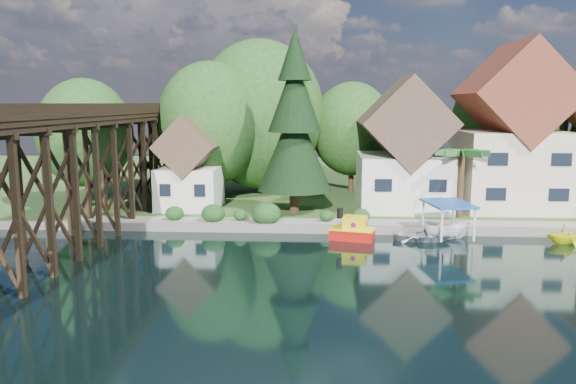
{
  "coord_description": "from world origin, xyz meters",
  "views": [
    {
      "loc": [
        0.14,
        -31.63,
        9.33
      ],
      "look_at": [
        -2.18,
        6.0,
        3.32
      ],
      "focal_mm": 35.0,
      "sensor_mm": 36.0,
      "label": 1
    }
  ],
  "objects_px": {
    "palm_tree": "(462,155)",
    "boat_yellow": "(566,233)",
    "tugboat": "(353,230)",
    "shed": "(189,169)",
    "boat_canopy": "(448,223)",
    "house_center": "(512,138)",
    "boat_white_a": "(422,235)",
    "trestle_bridge": "(83,162)",
    "conifer": "(295,125)",
    "house_left": "(404,153)"
  },
  "relations": [
    {
      "from": "trestle_bridge",
      "to": "boat_white_a",
      "type": "xyz_separation_m",
      "value": [
        22.98,
        1.18,
        -4.95
      ]
    },
    {
      "from": "conifer",
      "to": "boat_yellow",
      "type": "height_order",
      "value": "conifer"
    },
    {
      "from": "house_center",
      "to": "boat_white_a",
      "type": "relative_size",
      "value": 3.6
    },
    {
      "from": "trestle_bridge",
      "to": "house_center",
      "type": "bearing_deg",
      "value": 19.49
    },
    {
      "from": "tugboat",
      "to": "house_left",
      "type": "bearing_deg",
      "value": 64.19
    },
    {
      "from": "house_left",
      "to": "palm_tree",
      "type": "xyz_separation_m",
      "value": [
        3.79,
        -4.13,
        0.28
      ]
    },
    {
      "from": "boat_yellow",
      "to": "tugboat",
      "type": "bearing_deg",
      "value": 79.83
    },
    {
      "from": "trestle_bridge",
      "to": "house_center",
      "type": "distance_m",
      "value": 33.96
    },
    {
      "from": "trestle_bridge",
      "to": "boat_canopy",
      "type": "height_order",
      "value": "trestle_bridge"
    },
    {
      "from": "boat_yellow",
      "to": "house_left",
      "type": "bearing_deg",
      "value": 34.2
    },
    {
      "from": "palm_tree",
      "to": "tugboat",
      "type": "bearing_deg",
      "value": -146.49
    },
    {
      "from": "boat_canopy",
      "to": "trestle_bridge",
      "type": "bearing_deg",
      "value": -176.15
    },
    {
      "from": "boat_yellow",
      "to": "house_center",
      "type": "bearing_deg",
      "value": -6.78
    },
    {
      "from": "house_left",
      "to": "tugboat",
      "type": "bearing_deg",
      "value": -115.81
    },
    {
      "from": "shed",
      "to": "conifer",
      "type": "height_order",
      "value": "conifer"
    },
    {
      "from": "palm_tree",
      "to": "boat_yellow",
      "type": "xyz_separation_m",
      "value": [
        5.69,
        -5.82,
        -4.7
      ]
    },
    {
      "from": "house_left",
      "to": "palm_tree",
      "type": "distance_m",
      "value": 5.61
    },
    {
      "from": "house_left",
      "to": "shed",
      "type": "relative_size",
      "value": 1.4
    },
    {
      "from": "trestle_bridge",
      "to": "house_center",
      "type": "relative_size",
      "value": 3.18
    },
    {
      "from": "house_center",
      "to": "boat_canopy",
      "type": "height_order",
      "value": "house_center"
    },
    {
      "from": "house_center",
      "to": "palm_tree",
      "type": "height_order",
      "value": "house_center"
    },
    {
      "from": "palm_tree",
      "to": "boat_yellow",
      "type": "distance_m",
      "value": 9.4
    },
    {
      "from": "boat_white_a",
      "to": "boat_canopy",
      "type": "height_order",
      "value": "boat_canopy"
    },
    {
      "from": "shed",
      "to": "boat_canopy",
      "type": "xyz_separation_m",
      "value": [
        19.81,
        -7.66,
        -2.72
      ]
    },
    {
      "from": "palm_tree",
      "to": "boat_yellow",
      "type": "height_order",
      "value": "palm_tree"
    },
    {
      "from": "conifer",
      "to": "boat_white_a",
      "type": "xyz_separation_m",
      "value": [
        9.09,
        -7.13,
        -7.14
      ]
    },
    {
      "from": "boat_yellow",
      "to": "boat_white_a",
      "type": "bearing_deg",
      "value": 78.75
    },
    {
      "from": "house_center",
      "to": "boat_yellow",
      "type": "relative_size",
      "value": 5.09
    },
    {
      "from": "house_left",
      "to": "house_center",
      "type": "distance_m",
      "value": 9.1
    },
    {
      "from": "tugboat",
      "to": "shed",
      "type": "bearing_deg",
      "value": 148.1
    },
    {
      "from": "palm_tree",
      "to": "boat_white_a",
      "type": "xyz_separation_m",
      "value": [
        -3.81,
        -5.52,
        -5.02
      ]
    },
    {
      "from": "house_left",
      "to": "shed",
      "type": "distance_m",
      "value": 18.11
    },
    {
      "from": "trestle_bridge",
      "to": "palm_tree",
      "type": "height_order",
      "value": "trestle_bridge"
    },
    {
      "from": "shed",
      "to": "tugboat",
      "type": "distance_m",
      "value": 15.96
    },
    {
      "from": "house_left",
      "to": "boat_yellow",
      "type": "xyz_separation_m",
      "value": [
        9.48,
        -9.95,
        -4.42
      ]
    },
    {
      "from": "palm_tree",
      "to": "boat_canopy",
      "type": "relative_size",
      "value": 1.28
    },
    {
      "from": "house_left",
      "to": "tugboat",
      "type": "height_order",
      "value": "house_left"
    },
    {
      "from": "palm_tree",
      "to": "house_center",
      "type": "bearing_deg",
      "value": 41.63
    },
    {
      "from": "trestle_bridge",
      "to": "palm_tree",
      "type": "xyz_separation_m",
      "value": [
        26.79,
        6.7,
        0.07
      ]
    },
    {
      "from": "house_center",
      "to": "tugboat",
      "type": "relative_size",
      "value": 4.16
    },
    {
      "from": "trestle_bridge",
      "to": "boat_yellow",
      "type": "height_order",
      "value": "trestle_bridge"
    },
    {
      "from": "trestle_bridge",
      "to": "conifer",
      "type": "height_order",
      "value": "conifer"
    },
    {
      "from": "trestle_bridge",
      "to": "shed",
      "type": "height_order",
      "value": "trestle_bridge"
    },
    {
      "from": "shed",
      "to": "boat_canopy",
      "type": "bearing_deg",
      "value": -21.13
    },
    {
      "from": "house_left",
      "to": "palm_tree",
      "type": "relative_size",
      "value": 1.96
    },
    {
      "from": "tugboat",
      "to": "palm_tree",
      "type": "bearing_deg",
      "value": 33.51
    },
    {
      "from": "shed",
      "to": "house_center",
      "type": "bearing_deg",
      "value": 4.24
    },
    {
      "from": "house_left",
      "to": "boat_white_a",
      "type": "relative_size",
      "value": 2.86
    },
    {
      "from": "house_center",
      "to": "tugboat",
      "type": "height_order",
      "value": "house_center"
    },
    {
      "from": "trestle_bridge",
      "to": "conifer",
      "type": "xyz_separation_m",
      "value": [
        13.89,
        8.32,
        2.19
      ]
    }
  ]
}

